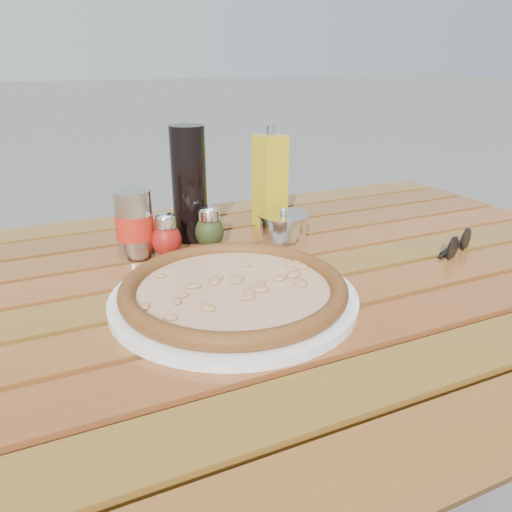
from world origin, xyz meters
name	(u,v)px	position (x,y,z in m)	size (l,w,h in m)	color
table	(261,318)	(0.00, 0.00, 0.67)	(1.40, 0.90, 0.75)	#36200C
plate	(234,298)	(-0.07, -0.06, 0.76)	(0.36, 0.36, 0.01)	white
pizza	(234,288)	(-0.07, -0.06, 0.77)	(0.44, 0.44, 0.03)	beige
pepper_shaker	(166,235)	(-0.11, 0.16, 0.79)	(0.06, 0.06, 0.08)	#A41B12
oregano_shaker	(209,227)	(-0.03, 0.17, 0.79)	(0.07, 0.07, 0.08)	#323C18
dark_bottle	(189,184)	(-0.04, 0.23, 0.86)	(0.07, 0.07, 0.22)	black
soda_can	(134,224)	(-0.16, 0.19, 0.81)	(0.08, 0.08, 0.12)	#BABABF
olive_oil_cruet	(270,181)	(0.13, 0.24, 0.85)	(0.06, 0.06, 0.21)	gold
parmesan_tin	(283,228)	(0.11, 0.13, 0.78)	(0.10, 0.10, 0.07)	white
sunglasses	(457,245)	(0.37, -0.05, 0.77)	(0.11, 0.06, 0.04)	black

